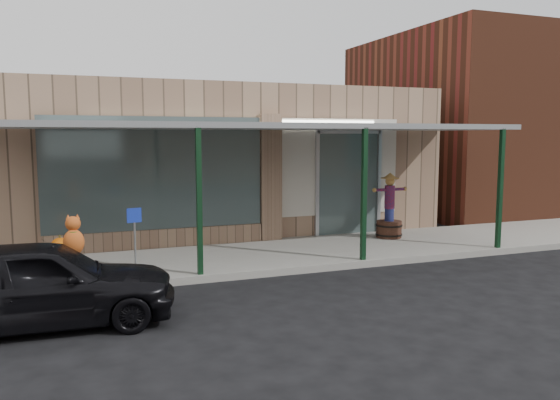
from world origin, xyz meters
name	(u,v)px	position (x,y,z in m)	size (l,w,h in m)	color
ground	(332,303)	(0.00, 0.00, 0.00)	(120.00, 120.00, 0.00)	black
sidewalk	(263,256)	(0.00, 3.60, 0.07)	(40.00, 3.20, 0.15)	gray
storefront	(215,161)	(0.00, 8.16, 2.09)	(12.00, 6.25, 4.20)	#9A7A5E
awning	(264,128)	(0.00, 3.56, 3.01)	(12.00, 3.00, 3.04)	gray
block_buildings_near	(266,108)	(2.01, 9.20, 3.77)	(61.00, 8.00, 8.00)	brown
barrel_scarecrow	(389,216)	(3.74, 4.22, 0.73)	(1.03, 0.82, 1.73)	#45271B
barrel_pumpkin	(61,260)	(-4.35, 3.22, 0.42)	(0.83, 0.83, 0.76)	#45271B
handicap_sign	(135,233)	(-3.00, 2.40, 1.01)	(0.27, 0.07, 1.33)	gray
parked_sedan	(40,283)	(-4.57, 0.47, 0.67)	(3.99, 1.88, 1.56)	black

